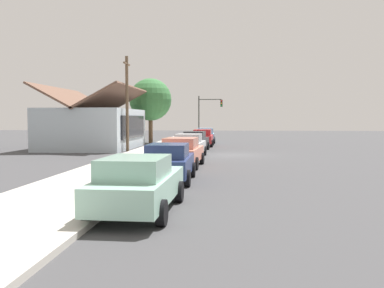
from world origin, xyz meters
TOP-DOWN VIEW (x-y plane):
  - ground_plane at (0.00, 0.00)m, footprint 120.00×120.00m
  - sidewalk_curb at (0.00, 5.60)m, footprint 60.00×4.20m
  - car_seafoam at (-18.87, 2.72)m, footprint 4.85×2.15m
  - car_navy at (-13.10, 2.69)m, footprint 4.37×2.01m
  - car_coral at (-7.74, 2.73)m, footprint 4.56×2.25m
  - car_silver at (-2.05, 2.85)m, footprint 4.67×2.16m
  - car_charcoal at (3.45, 2.86)m, footprint 4.45×2.14m
  - car_cherry at (9.13, 2.60)m, footprint 4.48×2.01m
  - car_skyblue at (14.80, 2.66)m, footprint 4.82×2.24m
  - storefront_building at (5.98, 11.98)m, footprint 11.36×7.23m
  - shade_tree at (13.95, 8.45)m, footprint 4.48×4.48m
  - traffic_light_main at (18.25, 2.54)m, footprint 0.37×2.79m
  - utility_pole_wooden at (2.48, 8.20)m, footprint 1.80×0.24m
  - fire_hydrant_red at (-0.39, 4.20)m, footprint 0.22×0.22m

SIDE VIEW (x-z plane):
  - ground_plane at x=0.00m, z-range 0.00..0.00m
  - sidewalk_curb at x=0.00m, z-range 0.00..0.16m
  - fire_hydrant_red at x=-0.39m, z-range 0.14..0.85m
  - car_charcoal at x=3.45m, z-range 0.02..1.61m
  - car_navy at x=-13.10m, z-range 0.02..1.61m
  - car_cherry at x=9.13m, z-range 0.02..1.61m
  - car_coral at x=-7.74m, z-range 0.02..1.61m
  - car_silver at x=-2.05m, z-range 0.02..1.61m
  - car_skyblue at x=14.80m, z-range 0.02..1.61m
  - car_seafoam at x=-18.87m, z-range 0.02..1.61m
  - storefront_building at x=5.98m, z-range -0.84..4.57m
  - traffic_light_main at x=18.25m, z-range 0.89..6.09m
  - utility_pole_wooden at x=2.48m, z-range 0.18..7.68m
  - shade_tree at x=13.95m, z-range 1.16..8.02m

